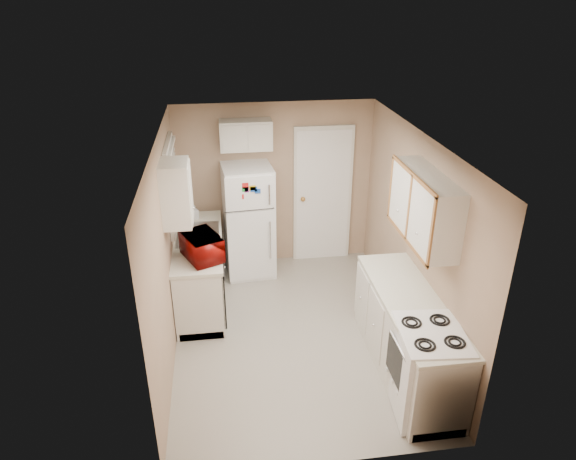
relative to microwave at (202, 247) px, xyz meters
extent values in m
plane|color=#BAB3A8|center=(1.03, -0.40, -1.05)|extent=(3.80, 3.80, 0.00)
plane|color=white|center=(1.03, -0.40, 1.35)|extent=(3.80, 3.80, 0.00)
plane|color=tan|center=(-0.37, -0.40, 0.15)|extent=(3.80, 3.80, 0.00)
plane|color=tan|center=(2.43, -0.40, 0.15)|extent=(3.80, 3.80, 0.00)
plane|color=tan|center=(1.03, 1.50, 0.15)|extent=(2.80, 2.80, 0.00)
plane|color=tan|center=(1.03, -2.30, 0.15)|extent=(2.80, 2.80, 0.00)
cube|color=silver|center=(-0.07, 0.50, -0.60)|extent=(0.60, 1.80, 0.90)
cube|color=black|center=(0.22, -0.10, -0.56)|extent=(0.03, 0.58, 0.72)
cube|color=gray|center=(-0.07, 0.65, -0.19)|extent=(0.54, 0.74, 0.16)
imported|color=maroon|center=(0.00, 0.00, 0.00)|extent=(0.61, 0.50, 0.36)
imported|color=beige|center=(-0.12, 1.17, -0.05)|extent=(0.11, 0.11, 0.19)
cube|color=silver|center=(-0.33, 0.65, 0.55)|extent=(0.10, 0.98, 1.08)
cube|color=silver|center=(-0.22, -0.18, 0.75)|extent=(0.30, 0.45, 0.70)
cube|color=white|center=(0.62, 1.19, -0.24)|extent=(0.72, 0.70, 1.61)
cube|color=silver|center=(0.63, 1.35, 0.95)|extent=(0.70, 0.30, 0.40)
cube|color=white|center=(1.73, 1.46, -0.03)|extent=(0.86, 0.06, 2.08)
cube|color=silver|center=(2.13, -1.20, -0.60)|extent=(0.60, 2.00, 0.90)
cube|color=white|center=(2.12, -1.77, -0.60)|extent=(0.66, 0.79, 0.90)
cube|color=silver|center=(2.28, -0.90, 0.75)|extent=(0.30, 1.20, 0.70)
camera|label=1|loc=(0.27, -5.41, 2.76)|focal=32.00mm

